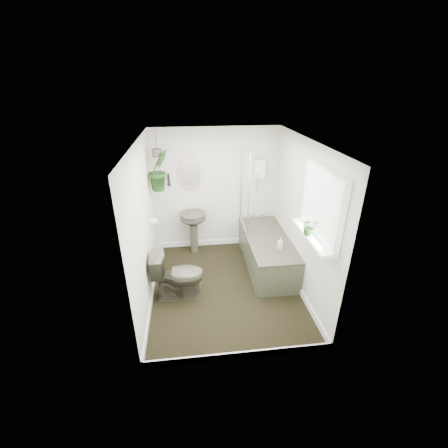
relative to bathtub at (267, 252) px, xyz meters
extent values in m
cube|color=black|center=(-0.80, -0.50, -0.30)|extent=(2.30, 2.80, 0.02)
cube|color=white|center=(-0.80, -0.50, 2.02)|extent=(2.30, 2.80, 0.02)
cube|color=white|center=(-0.80, 0.91, 0.86)|extent=(2.30, 0.02, 2.30)
cube|color=white|center=(-0.80, -1.91, 0.86)|extent=(2.30, 0.02, 2.30)
cube|color=white|center=(-1.96, -0.50, 0.86)|extent=(0.02, 2.80, 2.30)
cube|color=white|center=(0.36, -0.50, 0.86)|extent=(0.02, 2.80, 2.30)
cube|color=white|center=(-0.80, -0.50, -0.24)|extent=(2.30, 2.80, 0.10)
cube|color=white|center=(0.00, 0.84, 1.26)|extent=(0.20, 0.10, 0.35)
ellipsoid|color=#BFAE89|center=(-1.25, 0.87, 1.21)|extent=(0.46, 0.03, 0.62)
cylinder|color=black|center=(-1.65, 0.86, 1.11)|extent=(0.04, 0.04, 0.22)
cylinder|color=white|center=(-1.90, 0.20, 0.61)|extent=(0.11, 0.11, 0.11)
cube|color=white|center=(0.29, -1.20, 1.36)|extent=(0.08, 1.00, 0.90)
cube|color=white|center=(0.22, -1.20, 0.94)|extent=(0.18, 1.00, 0.04)
cube|color=white|center=(0.24, -1.20, 1.36)|extent=(0.01, 0.86, 0.76)
imported|color=#3A3A2D|center=(-1.52, -0.64, 0.10)|extent=(0.77, 0.45, 0.77)
imported|color=black|center=(0.17, -1.19, 1.07)|extent=(0.21, 0.18, 0.22)
imported|color=black|center=(-1.77, 0.45, 1.40)|extent=(0.47, 0.47, 0.67)
imported|color=black|center=(0.10, -0.37, 0.38)|extent=(0.10, 0.11, 0.18)
cylinder|color=#504039|center=(-1.77, 0.45, 1.68)|extent=(0.16, 0.16, 0.12)
camera|label=1|loc=(-1.29, -4.38, 2.72)|focal=24.00mm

